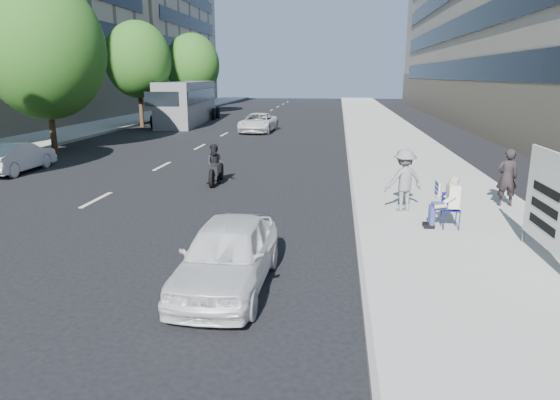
# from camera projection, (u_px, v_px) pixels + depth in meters

# --- Properties ---
(ground) EXTENTS (160.00, 160.00, 0.00)m
(ground) POSITION_uv_depth(u_px,v_px,m) (267.00, 347.00, 7.12)
(ground) COLOR black
(ground) RESTS_ON ground
(near_sidewalk) EXTENTS (5.00, 120.00, 0.15)m
(near_sidewalk) POSITION_uv_depth(u_px,v_px,m) (396.00, 149.00, 25.93)
(near_sidewalk) COLOR #ABA9A0
(near_sidewalk) RESTS_ON ground
(far_sidewalk) EXTENTS (4.50, 120.00, 0.15)m
(far_sidewalk) POSITION_uv_depth(u_px,v_px,m) (23.00, 143.00, 28.23)
(far_sidewalk) COLOR #ABA9A0
(far_sidewalk) RESTS_ON ground
(tree_far_c) EXTENTS (6.00, 6.00, 8.47)m
(tree_far_c) POSITION_uv_depth(u_px,v_px,m) (44.00, 50.00, 24.76)
(tree_far_c) COLOR #382616
(tree_far_c) RESTS_ON ground
(tree_far_d) EXTENTS (4.80, 4.80, 7.65)m
(tree_far_d) POSITION_uv_depth(u_px,v_px,m) (138.00, 60.00, 36.36)
(tree_far_d) COLOR #382616
(tree_far_d) RESTS_ON ground
(tree_far_e) EXTENTS (5.40, 5.40, 7.89)m
(tree_far_e) POSITION_uv_depth(u_px,v_px,m) (192.00, 65.00, 49.88)
(tree_far_e) COLOR #382616
(tree_far_e) RESTS_ON ground
(seated_protester) EXTENTS (0.83, 1.12, 1.31)m
(seated_protester) POSITION_uv_depth(u_px,v_px,m) (447.00, 199.00, 12.05)
(seated_protester) COLOR navy
(seated_protester) RESTS_ON near_sidewalk
(jogger) EXTENTS (1.26, 1.02, 1.70)m
(jogger) POSITION_uv_depth(u_px,v_px,m) (404.00, 180.00, 13.59)
(jogger) COLOR slate
(jogger) RESTS_ON near_sidewalk
(pedestrian_woman) EXTENTS (0.63, 0.44, 1.64)m
(pedestrian_woman) POSITION_uv_depth(u_px,v_px,m) (507.00, 177.00, 14.11)
(pedestrian_woman) COLOR black
(pedestrian_woman) RESTS_ON near_sidewalk
(protest_banner) EXTENTS (0.08, 3.06, 2.20)m
(protest_banner) POSITION_uv_depth(u_px,v_px,m) (557.00, 204.00, 9.43)
(protest_banner) COLOR #4C4C4C
(protest_banner) RESTS_ON near_sidewalk
(white_sedan_near) EXTENTS (1.59, 3.75, 1.27)m
(white_sedan_near) POSITION_uv_depth(u_px,v_px,m) (227.00, 254.00, 9.00)
(white_sedan_near) COLOR white
(white_sedan_near) RESTS_ON ground
(white_sedan_mid) EXTENTS (1.31, 3.70, 1.22)m
(white_sedan_mid) POSITION_uv_depth(u_px,v_px,m) (16.00, 157.00, 19.89)
(white_sedan_mid) COLOR silver
(white_sedan_mid) RESTS_ON ground
(white_sedan_far) EXTENTS (2.37, 4.69, 1.27)m
(white_sedan_far) POSITION_uv_depth(u_px,v_px,m) (258.00, 123.00, 34.11)
(white_sedan_far) COLOR white
(white_sedan_far) RESTS_ON ground
(motorcycle) EXTENTS (0.74, 2.05, 1.42)m
(motorcycle) POSITION_uv_depth(u_px,v_px,m) (216.00, 166.00, 17.72)
(motorcycle) COLOR black
(motorcycle) RESTS_ON ground
(bus) EXTENTS (3.55, 12.23, 3.30)m
(bus) POSITION_uv_depth(u_px,v_px,m) (188.00, 103.00, 40.20)
(bus) COLOR slate
(bus) RESTS_ON ground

